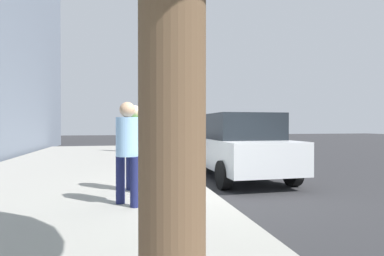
{
  "coord_description": "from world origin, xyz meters",
  "views": [
    {
      "loc": [
        -6.4,
        1.73,
        1.46
      ],
      "look_at": [
        0.2,
        0.26,
        1.4
      ],
      "focal_mm": 29.05,
      "sensor_mm": 36.0,
      "label": 1
    }
  ],
  "objects": [
    {
      "name": "pedestrian_at_meter",
      "position": [
        -0.16,
        1.51,
        1.15
      ],
      "size": [
        0.47,
        0.37,
        1.71
      ],
      "rotation": [
        0.0,
        0.0,
        -1.06
      ],
      "color": "#191E4C",
      "rests_on": "sidewalk_slab"
    },
    {
      "name": "pedestrian_bystander",
      "position": [
        -1.22,
        1.66,
        1.14
      ],
      "size": [
        0.44,
        0.38,
        1.69
      ],
      "rotation": [
        0.0,
        0.0,
        -0.9
      ],
      "color": "#191E4C",
      "rests_on": "sidewalk_slab"
    },
    {
      "name": "traffic_signal",
      "position": [
        8.19,
        0.44,
        2.58
      ],
      "size": [
        0.24,
        0.44,
        3.6
      ],
      "color": "black",
      "rests_on": "sidewalk_slab"
    },
    {
      "name": "parking_meter",
      "position": [
        0.22,
        0.55,
        1.17
      ],
      "size": [
        0.36,
        0.12,
        1.41
      ],
      "color": "gray",
      "rests_on": "sidewalk_slab"
    },
    {
      "name": "sidewalk_slab",
      "position": [
        0.0,
        3.0,
        0.07
      ],
      "size": [
        28.0,
        6.0,
        0.15
      ],
      "primitive_type": "cube",
      "color": "gray",
      "rests_on": "ground_plane"
    },
    {
      "name": "ground_plane",
      "position": [
        0.0,
        0.0,
        0.0
      ],
      "size": [
        80.0,
        80.0,
        0.0
      ],
      "primitive_type": "plane",
      "color": "#2B2B2D",
      "rests_on": "ground"
    },
    {
      "name": "parked_sedan_near",
      "position": [
        1.69,
        -1.35,
        0.89
      ],
      "size": [
        4.42,
        2.01,
        1.77
      ],
      "color": "silver",
      "rests_on": "ground_plane"
    }
  ]
}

